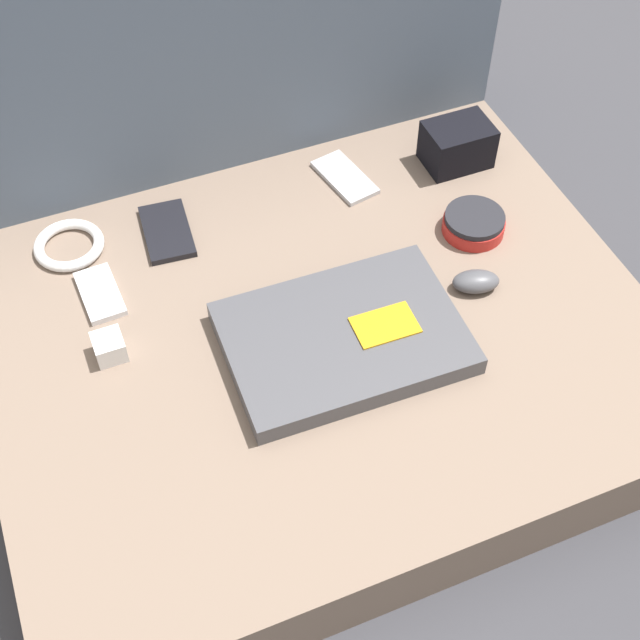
{
  "coord_description": "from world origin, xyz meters",
  "views": [
    {
      "loc": [
        -0.31,
        -0.75,
        1.13
      ],
      "look_at": [
        0.0,
        0.0,
        0.13
      ],
      "focal_mm": 50.0,
      "sensor_mm": 36.0,
      "label": 1
    }
  ],
  "objects_px": {
    "phone_black": "(167,231)",
    "phone_small": "(345,177)",
    "computer_mouse": "(476,282)",
    "phone_silver": "(100,294)",
    "camera_pouch": "(457,145)",
    "charger_brick": "(109,347)",
    "speaker_puck": "(474,223)",
    "laptop": "(344,338)"
  },
  "relations": [
    {
      "from": "phone_black",
      "to": "phone_small",
      "type": "height_order",
      "value": "phone_black"
    },
    {
      "from": "computer_mouse",
      "to": "phone_small",
      "type": "distance_m",
      "value": 0.31
    },
    {
      "from": "camera_pouch",
      "to": "charger_brick",
      "type": "height_order",
      "value": "camera_pouch"
    },
    {
      "from": "laptop",
      "to": "speaker_puck",
      "type": "distance_m",
      "value": 0.31
    },
    {
      "from": "phone_silver",
      "to": "laptop",
      "type": "bearing_deg",
      "value": -38.82
    },
    {
      "from": "laptop",
      "to": "phone_black",
      "type": "relative_size",
      "value": 2.56
    },
    {
      "from": "computer_mouse",
      "to": "camera_pouch",
      "type": "relative_size",
      "value": 0.73
    },
    {
      "from": "phone_black",
      "to": "camera_pouch",
      "type": "relative_size",
      "value": 1.21
    },
    {
      "from": "phone_silver",
      "to": "phone_small",
      "type": "distance_m",
      "value": 0.45
    },
    {
      "from": "phone_black",
      "to": "phone_small",
      "type": "distance_m",
      "value": 0.31
    },
    {
      "from": "speaker_puck",
      "to": "charger_brick",
      "type": "relative_size",
      "value": 2.22
    },
    {
      "from": "phone_small",
      "to": "camera_pouch",
      "type": "relative_size",
      "value": 1.2
    },
    {
      "from": "phone_silver",
      "to": "phone_small",
      "type": "xyz_separation_m",
      "value": [
        0.44,
        0.1,
        -0.0
      ]
    },
    {
      "from": "computer_mouse",
      "to": "camera_pouch",
      "type": "height_order",
      "value": "camera_pouch"
    },
    {
      "from": "speaker_puck",
      "to": "charger_brick",
      "type": "distance_m",
      "value": 0.6
    },
    {
      "from": "speaker_puck",
      "to": "phone_small",
      "type": "bearing_deg",
      "value": 126.75
    },
    {
      "from": "phone_silver",
      "to": "camera_pouch",
      "type": "distance_m",
      "value": 0.64
    },
    {
      "from": "phone_small",
      "to": "charger_brick",
      "type": "xyz_separation_m",
      "value": [
        -0.45,
        -0.21,
        0.01
      ]
    },
    {
      "from": "laptop",
      "to": "phone_small",
      "type": "height_order",
      "value": "laptop"
    },
    {
      "from": "phone_small",
      "to": "camera_pouch",
      "type": "distance_m",
      "value": 0.2
    },
    {
      "from": "phone_black",
      "to": "camera_pouch",
      "type": "xyz_separation_m",
      "value": [
        0.51,
        -0.02,
        0.03
      ]
    },
    {
      "from": "laptop",
      "to": "speaker_puck",
      "type": "relative_size",
      "value": 3.43
    },
    {
      "from": "phone_silver",
      "to": "phone_black",
      "type": "bearing_deg",
      "value": 32.01
    },
    {
      "from": "phone_small",
      "to": "camera_pouch",
      "type": "height_order",
      "value": "camera_pouch"
    },
    {
      "from": "laptop",
      "to": "computer_mouse",
      "type": "height_order",
      "value": "laptop"
    },
    {
      "from": "computer_mouse",
      "to": "phone_silver",
      "type": "relative_size",
      "value": 0.74
    },
    {
      "from": "computer_mouse",
      "to": "phone_silver",
      "type": "xyz_separation_m",
      "value": [
        -0.53,
        0.2,
        -0.01
      ]
    },
    {
      "from": "computer_mouse",
      "to": "phone_black",
      "type": "distance_m",
      "value": 0.49
    },
    {
      "from": "phone_black",
      "to": "phone_small",
      "type": "xyz_separation_m",
      "value": [
        0.31,
        0.01,
        -0.0
      ]
    },
    {
      "from": "laptop",
      "to": "phone_silver",
      "type": "xyz_separation_m",
      "value": [
        -0.3,
        0.22,
        -0.01
      ]
    },
    {
      "from": "phone_silver",
      "to": "camera_pouch",
      "type": "relative_size",
      "value": 0.99
    },
    {
      "from": "computer_mouse",
      "to": "phone_small",
      "type": "bearing_deg",
      "value": 123.2
    },
    {
      "from": "speaker_puck",
      "to": "phone_small",
      "type": "relative_size",
      "value": 0.75
    },
    {
      "from": "computer_mouse",
      "to": "speaker_puck",
      "type": "bearing_deg",
      "value": 80.19
    },
    {
      "from": "computer_mouse",
      "to": "phone_black",
      "type": "xyz_separation_m",
      "value": [
        -0.4,
        0.29,
        -0.01
      ]
    },
    {
      "from": "computer_mouse",
      "to": "charger_brick",
      "type": "relative_size",
      "value": 1.8
    },
    {
      "from": "phone_black",
      "to": "camera_pouch",
      "type": "height_order",
      "value": "camera_pouch"
    },
    {
      "from": "camera_pouch",
      "to": "phone_silver",
      "type": "bearing_deg",
      "value": -173.71
    },
    {
      "from": "computer_mouse",
      "to": "camera_pouch",
      "type": "xyz_separation_m",
      "value": [
        0.11,
        0.27,
        0.02
      ]
    },
    {
      "from": "phone_small",
      "to": "phone_silver",
      "type": "bearing_deg",
      "value": -178.29
    },
    {
      "from": "laptop",
      "to": "phone_black",
      "type": "distance_m",
      "value": 0.36
    },
    {
      "from": "laptop",
      "to": "phone_silver",
      "type": "relative_size",
      "value": 3.15
    }
  ]
}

